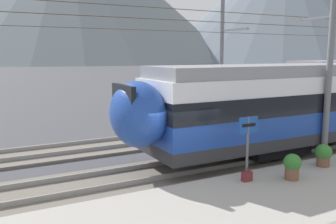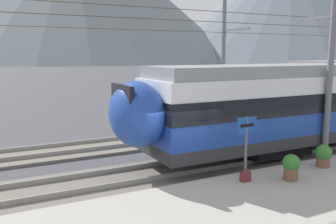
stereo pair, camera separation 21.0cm
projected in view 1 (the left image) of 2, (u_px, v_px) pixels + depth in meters
The scene contains 10 objects.
ground_plane at pixel (177, 182), 12.46m from camera, with size 400.00×400.00×0.00m, color #424247.
track_near at pixel (165, 173), 13.19m from camera, with size 120.00×3.00×0.28m.
track_far at pixel (119, 144), 17.28m from camera, with size 120.00×3.00×0.28m.
catenary_mast_mid at pixel (327, 67), 14.19m from camera, with size 40.55×1.93×7.20m.
catenary_mast_far_side at pixel (223, 53), 21.80m from camera, with size 40.55×2.48×8.37m.
platform_sign at pixel (248, 134), 11.31m from camera, with size 0.70×0.08×2.02m.
handbag_near_sign at pixel (247, 176), 11.44m from camera, with size 0.32×0.18×0.43m.
potted_plant_platform_edge at pixel (292, 165), 11.55m from camera, with size 0.56×0.56×0.83m.
potted_plant_by_shelter at pixel (323, 154), 12.94m from camera, with size 0.58×0.58×0.79m.
mountain_right_ridge at pixel (285, 4), 216.12m from camera, with size 158.93×158.93×66.62m, color slate.
Camera 1 is at (-5.84, -10.41, 4.29)m, focal length 39.27 mm.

